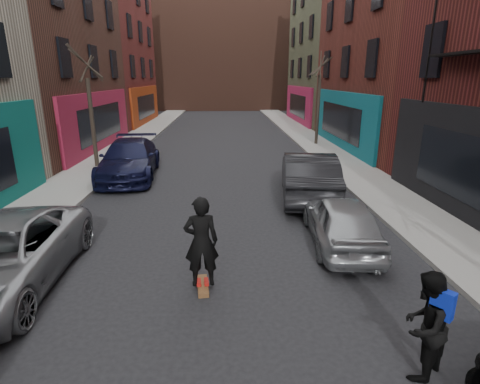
{
  "coord_description": "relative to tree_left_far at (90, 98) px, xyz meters",
  "views": [
    {
      "loc": [
        0.12,
        -0.41,
        4.31
      ],
      "look_at": [
        0.49,
        8.43,
        1.6
      ],
      "focal_mm": 28.0,
      "sensor_mm": 36.0,
      "label": 1
    }
  ],
  "objects": [
    {
      "name": "pedestrian",
      "position": [
        9.2,
        -13.9,
        -2.52
      ],
      "size": [
        1.05,
        1.03,
        1.71
      ],
      "rotation": [
        0.0,
        0.0,
        3.83
      ],
      "color": "black",
      "rests_on": "ground"
    },
    {
      "name": "sidewalk_left",
      "position": [
        -0.05,
        12.0,
        -3.31
      ],
      "size": [
        2.5,
        84.0,
        0.13
      ],
      "primitive_type": "cube",
      "color": "gray",
      "rests_on": "ground"
    },
    {
      "name": "parked_right_end",
      "position": [
        9.4,
        -5.17,
        -2.52
      ],
      "size": [
        2.49,
        5.42,
        1.72
      ],
      "primitive_type": "imported",
      "rotation": [
        0.0,
        0.0,
        3.01
      ],
      "color": "black",
      "rests_on": "ground"
    },
    {
      "name": "parked_left_far",
      "position": [
        1.6,
        -11.14,
        -2.65
      ],
      "size": [
        2.56,
        5.31,
        1.46
      ],
      "primitive_type": "imported",
      "rotation": [
        0.0,
        0.0,
        0.03
      ],
      "color": "gray",
      "rests_on": "ground"
    },
    {
      "name": "building_far",
      "position": [
        6.2,
        38.0,
        3.62
      ],
      "size": [
        40.0,
        10.0,
        14.0
      ],
      "primitive_type": "cube",
      "color": "#47281E",
      "rests_on": "ground"
    },
    {
      "name": "sidewalk_right",
      "position": [
        12.45,
        12.0,
        -3.31
      ],
      "size": [
        2.5,
        84.0,
        0.13
      ],
      "primitive_type": "cube",
      "color": "gray",
      "rests_on": "ground"
    },
    {
      "name": "tree_left_far",
      "position": [
        0.0,
        0.0,
        0.0
      ],
      "size": [
        2.0,
        2.0,
        6.5
      ],
      "primitive_type": null,
      "color": "black",
      "rests_on": "sidewalk_left"
    },
    {
      "name": "tree_right_far",
      "position": [
        12.4,
        6.0,
        0.15
      ],
      "size": [
        2.0,
        2.0,
        6.8
      ],
      "primitive_type": null,
      "color": "black",
      "rests_on": "sidewalk_right"
    },
    {
      "name": "parked_left_end",
      "position": [
        2.08,
        -1.82,
        -2.56
      ],
      "size": [
        2.75,
        5.84,
        1.65
      ],
      "primitive_type": "imported",
      "rotation": [
        0.0,
        0.0,
        0.08
      ],
      "color": "black",
      "rests_on": "ground"
    },
    {
      "name": "skateboard",
      "position": [
        5.82,
        -11.33,
        -3.33
      ],
      "size": [
        0.3,
        0.82,
        0.1
      ],
      "primitive_type": "cube",
      "rotation": [
        0.0,
        0.0,
        0.11
      ],
      "color": "brown",
      "rests_on": "ground"
    },
    {
      "name": "parked_right_far",
      "position": [
        9.4,
        -9.27,
        -2.7
      ],
      "size": [
        1.91,
        4.09,
        1.36
      ],
      "primitive_type": "imported",
      "rotation": [
        0.0,
        0.0,
        3.06
      ],
      "color": "gray",
      "rests_on": "ground"
    },
    {
      "name": "skateboarder",
      "position": [
        5.82,
        -11.33,
        -2.3
      ],
      "size": [
        0.76,
        0.54,
        1.95
      ],
      "primitive_type": "imported",
      "rotation": [
        0.0,
        0.0,
        3.25
      ],
      "color": "black",
      "rests_on": "skateboard"
    }
  ]
}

